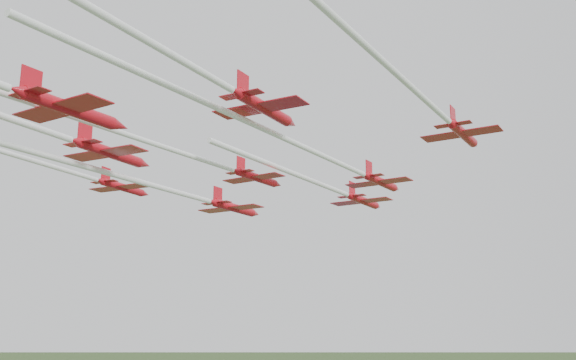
# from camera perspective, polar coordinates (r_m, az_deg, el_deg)

# --- Properties ---
(jet_lead) EXTENTS (22.63, 40.99, 2.87)m
(jet_lead) POSITION_cam_1_polar(r_m,az_deg,el_deg) (93.90, 4.45, -0.97)
(jet_lead) COLOR red
(jet_row2_left) EXTENTS (26.98, 51.88, 2.97)m
(jet_row2_left) POSITION_cam_1_polar(r_m,az_deg,el_deg) (85.24, -9.77, -1.08)
(jet_row2_left) COLOR red
(jet_row2_right) EXTENTS (30.53, 54.61, 2.62)m
(jet_row2_right) POSITION_cam_1_polar(r_m,az_deg,el_deg) (72.40, 3.10, 2.18)
(jet_row2_right) COLOR red
(jet_row3_left) EXTENTS (19.46, 45.11, 2.57)m
(jet_row3_left) POSITION_cam_1_polar(r_m,az_deg,el_deg) (84.55, -19.01, 0.77)
(jet_row3_left) COLOR red
(jet_row3_mid) EXTENTS (30.20, 53.32, 2.40)m
(jet_row3_mid) POSITION_cam_1_polar(r_m,az_deg,el_deg) (68.34, -10.68, 2.81)
(jet_row3_mid) COLOR red
(jet_row3_right) EXTENTS (25.71, 48.77, 2.47)m
(jet_row3_right) POSITION_cam_1_polar(r_m,az_deg,el_deg) (59.00, 11.75, 7.33)
(jet_row3_right) COLOR red
(jet_row4_left) EXTENTS (24.75, 53.04, 2.95)m
(jet_row4_left) POSITION_cam_1_polar(r_m,az_deg,el_deg) (66.08, -23.06, 4.89)
(jet_row4_left) COLOR red
(jet_row4_right) EXTENTS (30.87, 64.00, 2.69)m
(jet_row4_right) POSITION_cam_1_polar(r_m,az_deg,el_deg) (45.91, -14.67, 13.20)
(jet_row4_right) COLOR red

